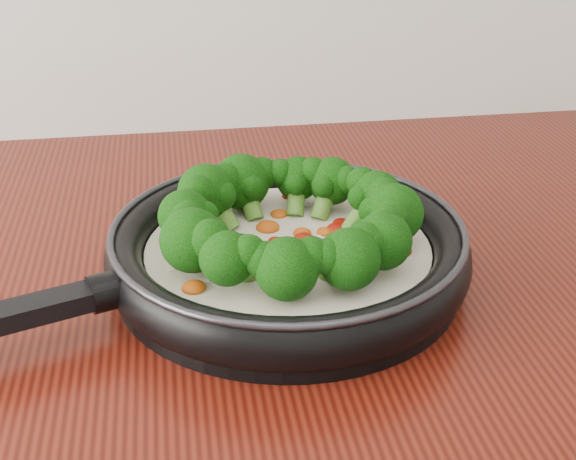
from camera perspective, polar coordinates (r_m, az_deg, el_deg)
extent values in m
cylinder|color=black|center=(0.71, 0.00, -3.15)|extent=(0.39, 0.39, 0.01)
torus|color=black|center=(0.70, 0.00, -1.46)|extent=(0.41, 0.41, 0.03)
torus|color=#2D2D33|center=(0.69, 0.00, 0.13)|extent=(0.40, 0.40, 0.01)
cylinder|color=black|center=(0.65, -12.93, -4.34)|extent=(0.04, 0.04, 0.03)
cylinder|color=white|center=(0.71, 0.00, -1.96)|extent=(0.33, 0.33, 0.02)
ellipsoid|color=#941107|center=(0.71, -0.90, -0.83)|extent=(0.02, 0.02, 0.01)
ellipsoid|color=#941107|center=(0.79, 0.10, 2.53)|extent=(0.02, 0.02, 0.01)
ellipsoid|color=#C84E0C|center=(0.72, 1.03, -0.22)|extent=(0.02, 0.02, 0.01)
ellipsoid|color=#941107|center=(0.74, 3.89, 0.49)|extent=(0.02, 0.02, 0.01)
ellipsoid|color=#941107|center=(0.68, -5.25, -2.34)|extent=(0.03, 0.03, 0.01)
ellipsoid|color=#C84E0C|center=(0.69, -1.45, -1.73)|extent=(0.02, 0.02, 0.01)
ellipsoid|color=#941107|center=(0.70, 8.10, -1.51)|extent=(0.03, 0.03, 0.01)
ellipsoid|color=#941107|center=(0.69, -3.07, -1.79)|extent=(0.02, 0.02, 0.01)
ellipsoid|color=#C84E0C|center=(0.64, -6.87, -4.19)|extent=(0.03, 0.03, 0.01)
ellipsoid|color=#941107|center=(0.66, 3.78, -3.09)|extent=(0.02, 0.02, 0.01)
ellipsoid|color=#941107|center=(0.65, 0.04, -3.35)|extent=(0.03, 0.03, 0.01)
ellipsoid|color=#C84E0C|center=(0.76, -0.67, 1.16)|extent=(0.02, 0.02, 0.01)
ellipsoid|color=#941107|center=(0.73, 3.65, 0.02)|extent=(0.03, 0.03, 0.01)
ellipsoid|color=#941107|center=(0.70, 0.87, -0.91)|extent=(0.02, 0.02, 0.01)
ellipsoid|color=#C84E0C|center=(0.72, 2.69, -0.14)|extent=(0.02, 0.02, 0.01)
ellipsoid|color=#941107|center=(0.70, -2.04, -1.26)|extent=(0.02, 0.02, 0.01)
ellipsoid|color=#941107|center=(0.71, 1.17, -0.65)|extent=(0.03, 0.03, 0.01)
ellipsoid|color=#C84E0C|center=(0.73, -1.48, 0.19)|extent=(0.03, 0.03, 0.01)
ellipsoid|color=#941107|center=(0.70, 2.15, -1.24)|extent=(0.02, 0.02, 0.01)
ellipsoid|color=#941107|center=(0.68, -3.98, -1.98)|extent=(0.02, 0.02, 0.01)
ellipsoid|color=#C84E0C|center=(0.67, -2.58, -2.35)|extent=(0.02, 0.02, 0.01)
ellipsoid|color=white|center=(0.66, 4.79, -3.44)|extent=(0.01, 0.01, 0.00)
ellipsoid|color=white|center=(0.72, 5.61, -0.47)|extent=(0.01, 0.01, 0.00)
ellipsoid|color=white|center=(0.71, 0.54, -0.85)|extent=(0.01, 0.01, 0.00)
ellipsoid|color=white|center=(0.71, 1.57, -0.94)|extent=(0.01, 0.01, 0.00)
ellipsoid|color=white|center=(0.69, 6.43, -1.54)|extent=(0.01, 0.01, 0.00)
ellipsoid|color=white|center=(0.71, 1.04, -0.95)|extent=(0.01, 0.01, 0.00)
ellipsoid|color=white|center=(0.70, 0.32, -1.21)|extent=(0.01, 0.01, 0.00)
ellipsoid|color=white|center=(0.66, -5.50, -2.93)|extent=(0.01, 0.01, 0.00)
ellipsoid|color=white|center=(0.67, -8.51, -2.97)|extent=(0.01, 0.01, 0.00)
ellipsoid|color=white|center=(0.70, -4.45, -1.35)|extent=(0.01, 0.00, 0.00)
ellipsoid|color=white|center=(0.80, -1.86, 2.49)|extent=(0.01, 0.01, 0.00)
ellipsoid|color=white|center=(0.72, 2.41, -0.47)|extent=(0.01, 0.00, 0.00)
ellipsoid|color=white|center=(0.67, 3.42, -2.69)|extent=(0.01, 0.01, 0.00)
ellipsoid|color=white|center=(0.72, -4.40, -0.51)|extent=(0.01, 0.00, 0.00)
ellipsoid|color=white|center=(0.77, 1.42, 1.86)|extent=(0.01, 0.01, 0.00)
ellipsoid|color=white|center=(0.72, 6.08, -0.65)|extent=(0.01, 0.01, 0.00)
ellipsoid|color=white|center=(0.71, -1.77, -0.82)|extent=(0.01, 0.01, 0.00)
ellipsoid|color=white|center=(0.65, -5.18, -3.70)|extent=(0.01, 0.01, 0.00)
cylinder|color=#639C33|center=(0.73, 5.15, 0.97)|extent=(0.04, 0.03, 0.04)
sphere|color=black|center=(0.73, 6.49, 2.48)|extent=(0.06, 0.06, 0.05)
sphere|color=black|center=(0.73, 5.40, 3.48)|extent=(0.04, 0.04, 0.03)
sphere|color=black|center=(0.71, 6.99, 2.33)|extent=(0.03, 0.03, 0.03)
sphere|color=black|center=(0.72, 5.28, 2.37)|extent=(0.03, 0.03, 0.02)
cylinder|color=#639C33|center=(0.75, 2.60, 1.96)|extent=(0.03, 0.04, 0.04)
sphere|color=black|center=(0.76, 3.23, 3.59)|extent=(0.06, 0.06, 0.05)
sphere|color=black|center=(0.76, 1.85, 4.24)|extent=(0.04, 0.04, 0.03)
sphere|color=black|center=(0.75, 4.32, 3.64)|extent=(0.03, 0.03, 0.03)
sphere|color=black|center=(0.74, 2.64, 3.25)|extent=(0.03, 0.03, 0.02)
cylinder|color=#639C33|center=(0.76, 0.58, 2.16)|extent=(0.02, 0.04, 0.03)
sphere|color=black|center=(0.77, 0.72, 3.78)|extent=(0.06, 0.06, 0.04)
sphere|color=black|center=(0.76, -0.55, 4.20)|extent=(0.03, 0.03, 0.03)
sphere|color=black|center=(0.76, 1.92, 4.02)|extent=(0.03, 0.03, 0.03)
sphere|color=black|center=(0.75, 0.59, 3.38)|extent=(0.03, 0.03, 0.02)
cylinder|color=#639C33|center=(0.75, -2.74, 1.91)|extent=(0.03, 0.04, 0.04)
sphere|color=black|center=(0.76, -3.40, 3.53)|extent=(0.07, 0.07, 0.05)
sphere|color=black|center=(0.74, -4.62, 3.62)|extent=(0.04, 0.04, 0.03)
sphere|color=black|center=(0.76, -1.90, 4.15)|extent=(0.04, 0.04, 0.03)
sphere|color=black|center=(0.74, -2.78, 3.20)|extent=(0.03, 0.03, 0.03)
cylinder|color=#639C33|center=(0.73, -4.75, 1.20)|extent=(0.04, 0.04, 0.04)
sphere|color=black|center=(0.74, -5.96, 2.73)|extent=(0.07, 0.07, 0.05)
sphere|color=black|center=(0.71, -6.63, 2.64)|extent=(0.04, 0.04, 0.03)
sphere|color=black|center=(0.75, -4.76, 3.63)|extent=(0.04, 0.04, 0.03)
sphere|color=black|center=(0.72, -4.85, 2.56)|extent=(0.03, 0.03, 0.03)
cylinder|color=#639C33|center=(0.70, -5.93, -0.23)|extent=(0.04, 0.02, 0.04)
sphere|color=black|center=(0.69, -7.51, 1.01)|extent=(0.06, 0.06, 0.05)
sphere|color=black|center=(0.67, -7.24, 0.95)|extent=(0.04, 0.04, 0.03)
sphere|color=black|center=(0.71, -7.04, 2.08)|extent=(0.04, 0.04, 0.03)
sphere|color=black|center=(0.69, -6.05, 1.15)|extent=(0.03, 0.03, 0.02)
cylinder|color=#639C33|center=(0.66, -5.38, -1.70)|extent=(0.04, 0.03, 0.04)
sphere|color=black|center=(0.65, -6.97, -0.75)|extent=(0.07, 0.07, 0.05)
sphere|color=black|center=(0.63, -5.71, -0.71)|extent=(0.04, 0.04, 0.03)
sphere|color=black|center=(0.66, -7.45, 0.49)|extent=(0.04, 0.04, 0.03)
sphere|color=black|center=(0.65, -5.56, -0.21)|extent=(0.03, 0.03, 0.03)
cylinder|color=#639C33|center=(0.64, -3.40, -2.74)|extent=(0.04, 0.04, 0.04)
sphere|color=black|center=(0.62, -4.45, -2.08)|extent=(0.06, 0.06, 0.04)
sphere|color=black|center=(0.61, -2.87, -1.59)|extent=(0.04, 0.04, 0.03)
sphere|color=black|center=(0.63, -5.51, -1.06)|extent=(0.03, 0.03, 0.03)
sphere|color=black|center=(0.63, -3.52, -1.24)|extent=(0.03, 0.03, 0.02)
cylinder|color=#639C33|center=(0.63, -0.07, -3.29)|extent=(0.02, 0.04, 0.03)
sphere|color=black|center=(0.61, -0.08, -2.84)|extent=(0.06, 0.06, 0.05)
sphere|color=black|center=(0.61, 1.72, -1.92)|extent=(0.04, 0.04, 0.03)
sphere|color=black|center=(0.61, -1.88, -2.16)|extent=(0.04, 0.04, 0.03)
sphere|color=black|center=(0.62, -0.07, -1.86)|extent=(0.03, 0.03, 0.03)
cylinder|color=#639C33|center=(0.64, 3.45, -2.75)|extent=(0.03, 0.04, 0.04)
sphere|color=black|center=(0.62, 4.48, -2.13)|extent=(0.06, 0.06, 0.05)
sphere|color=black|center=(0.63, 5.57, -0.82)|extent=(0.04, 0.04, 0.03)
sphere|color=black|center=(0.61, 2.86, -1.95)|extent=(0.04, 0.04, 0.03)
sphere|color=black|center=(0.63, 3.53, -1.30)|extent=(0.03, 0.03, 0.03)
cylinder|color=#639C33|center=(0.66, 5.34, -1.73)|extent=(0.04, 0.04, 0.04)
sphere|color=black|center=(0.65, 6.91, -0.80)|extent=(0.06, 0.06, 0.05)
sphere|color=black|center=(0.66, 7.18, 0.57)|extent=(0.04, 0.04, 0.03)
sphere|color=black|center=(0.63, 5.89, -0.88)|extent=(0.04, 0.04, 0.03)
sphere|color=black|center=(0.65, 5.51, -0.25)|extent=(0.03, 0.03, 0.02)
cylinder|color=#639C33|center=(0.70, 6.02, -0.12)|extent=(0.04, 0.02, 0.04)
sphere|color=black|center=(0.69, 7.69, 1.21)|extent=(0.07, 0.07, 0.05)
sphere|color=black|center=(0.71, 7.04, 2.50)|extent=(0.04, 0.04, 0.03)
sphere|color=black|center=(0.67, 7.61, 0.93)|extent=(0.04, 0.04, 0.03)
sphere|color=black|center=(0.69, 6.23, 1.36)|extent=(0.03, 0.03, 0.03)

